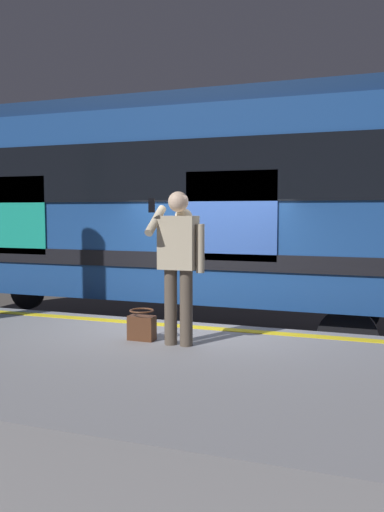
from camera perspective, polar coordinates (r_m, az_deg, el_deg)
ground_plane at (r=7.36m, az=-0.45°, el=-13.71°), size 24.58×24.58×0.00m
platform at (r=5.65m, az=-7.01°, el=-14.84°), size 14.62×3.60×0.88m
safety_line at (r=6.85m, az=-1.33°, el=-7.45°), size 14.33×0.16×0.01m
track_rail_near at (r=8.67m, az=2.99°, el=-10.29°), size 19.01×0.08×0.16m
track_rail_far at (r=10.02m, az=5.39°, el=-8.25°), size 19.01×0.08×0.16m
train_carriage at (r=9.59m, az=-4.53°, el=5.86°), size 10.78×2.80×3.96m
passenger at (r=5.76m, az=-1.42°, el=0.10°), size 0.57×0.55×1.67m
handbag at (r=6.13m, az=-5.37°, el=-7.45°), size 0.30×0.28×0.35m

